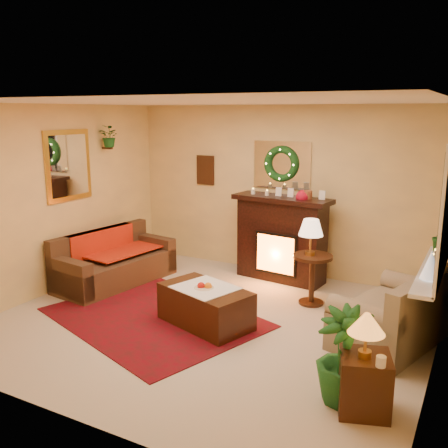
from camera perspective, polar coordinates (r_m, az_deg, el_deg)
The scene contains 30 objects.
floor at distance 6.18m, azimuth -1.55°, elevation -11.10°, with size 5.00×5.00×0.00m, color beige.
ceiling at distance 5.66m, azimuth -1.72°, elevation 13.77°, with size 5.00×5.00×0.00m, color white.
wall_back at distance 7.78m, azimuth 6.60°, elevation 3.80°, with size 5.00×5.00×0.00m, color #EFD88C.
wall_front at distance 4.04m, azimuth -17.66°, elevation -5.09°, with size 5.00×5.00×0.00m, color #EFD88C.
wall_left at distance 7.32m, azimuth -18.91°, elevation 2.64°, with size 4.50×4.50×0.00m, color #EFD88C.
wall_right at distance 5.06m, azimuth 23.80°, elevation -2.04°, with size 4.50×4.50×0.00m, color #EFD88C.
area_rug at distance 6.34m, azimuth -8.00°, elevation -10.52°, with size 2.52×1.89×0.01m, color maroon.
sofa at distance 7.53m, azimuth -12.34°, elevation -3.51°, with size 0.79×1.81×0.78m, color brown.
red_throw at distance 7.68m, azimuth -11.71°, elevation -2.96°, with size 0.72×1.17×0.02m, color red.
fireplace at distance 7.55m, azimuth 6.57°, elevation -2.30°, with size 1.32×0.42×1.21m, color black.
poinsettia at distance 7.25m, azimuth 9.00°, elevation 3.06°, with size 0.20×0.20×0.20m, color #AF0B24.
mantel_candle_a at distance 7.58m, azimuth 3.34°, elevation 3.32°, with size 0.06×0.06×0.18m, color beige.
mantel_candle_b at distance 7.46m, azimuth 4.93°, elevation 3.14°, with size 0.06×0.06×0.17m, color beige.
mantel_mirror at distance 7.71m, azimuth 6.62°, elevation 6.71°, with size 0.92×0.02×0.72m, color white.
wreath at distance 7.67m, azimuth 6.52°, elevation 6.84°, with size 0.55×0.55×0.11m, color #194719.
wall_art at distance 8.31m, azimuth -2.14°, elevation 6.18°, with size 0.32×0.03×0.48m, color #381E11.
gold_mirror at distance 7.46m, azimuth -17.37°, elevation 6.41°, with size 0.03×0.84×1.00m, color gold.
hanging_plant at distance 7.89m, azimuth -12.86°, elevation 8.59°, with size 0.33×0.28×0.36m, color #194719.
loveseat at distance 5.84m, azimuth 18.71°, elevation -8.82°, with size 0.82×1.42×0.82m, color #A19986.
window_glass at distance 5.55m, azimuth 24.19°, elevation 1.79°, with size 0.02×1.70×1.22m, color black.
window_sill at distance 5.71m, azimuth 22.68°, elevation -4.82°, with size 0.22×1.86×0.04m, color white.
mini_tree at distance 5.27m, azimuth 22.55°, elevation -4.32°, with size 0.19×0.19×0.28m, color white.
sill_plant at distance 6.35m, azimuth 23.60°, elevation -1.20°, with size 0.26×0.21×0.47m, color #215024.
side_table_round at distance 6.71m, azimuth 10.01°, elevation -6.35°, with size 0.52×0.52×0.67m, color #432818.
lamp_cream at distance 6.55m, azimuth 9.86°, elevation -1.75°, with size 0.32×0.32×0.49m, color beige.
end_table_square at distance 4.57m, azimuth 15.73°, elevation -16.96°, with size 0.42×0.42×0.51m, color #4B2016.
lamp_tiffany at distance 4.33m, azimuth 15.94°, elevation -11.66°, with size 0.31×0.31×0.45m, color #F1B341.
coffee_table at distance 6.02m, azimuth -2.13°, elevation -9.60°, with size 1.10×0.61×0.46m, color black.
fruit_bowl at distance 5.92m, azimuth -2.30°, elevation -7.51°, with size 0.24×0.24×0.05m, color silver.
floor_palm at distance 4.57m, azimuth 13.55°, elevation -14.27°, with size 1.44×1.44×2.58m, color #195F17.
Camera 1 is at (2.80, -4.91, 2.49)m, focal length 40.00 mm.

